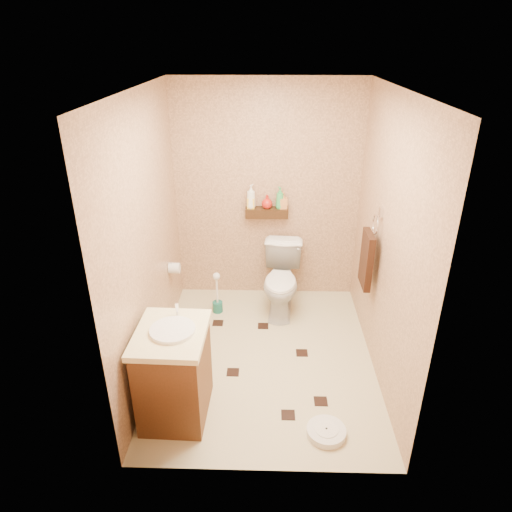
{
  "coord_description": "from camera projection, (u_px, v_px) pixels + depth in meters",
  "views": [
    {
      "loc": [
        0.01,
        -3.47,
        2.75
      ],
      "look_at": [
        -0.09,
        0.25,
        0.94
      ],
      "focal_mm": 32.0,
      "sensor_mm": 36.0,
      "label": 1
    }
  ],
  "objects": [
    {
      "name": "vanity",
      "position": [
        174.0,
        372.0,
        3.53
      ],
      "size": [
        0.54,
        0.65,
        0.9
      ],
      "rotation": [
        0.0,
        0.0,
        -0.03
      ],
      "color": "brown",
      "rests_on": "ground"
    },
    {
      "name": "toilet",
      "position": [
        282.0,
        281.0,
        4.9
      ],
      "size": [
        0.47,
        0.75,
        0.74
      ],
      "primitive_type": "imported",
      "rotation": [
        0.0,
        0.0,
        -0.07
      ],
      "color": "white",
      "rests_on": "ground"
    },
    {
      "name": "bottle_c",
      "position": [
        267.0,
        202.0,
        4.87
      ],
      "size": [
        0.15,
        0.15,
        0.15
      ],
      "primitive_type": "imported",
      "rotation": [
        0.0,
        0.0,
        0.37
      ],
      "color": "red",
      "rests_on": "wall_shelf"
    },
    {
      "name": "toilet_brush",
      "position": [
        217.0,
        298.0,
        4.96
      ],
      "size": [
        0.11,
        0.11,
        0.48
      ],
      "color": "#196458",
      "rests_on": "ground"
    },
    {
      "name": "ground",
      "position": [
        265.0,
        357.0,
        4.32
      ],
      "size": [
        2.5,
        2.5,
        0.0
      ],
      "primitive_type": "plane",
      "color": "beige",
      "rests_on": "ground"
    },
    {
      "name": "bottle_a",
      "position": [
        251.0,
        197.0,
        4.85
      ],
      "size": [
        0.13,
        0.13,
        0.26
      ],
      "primitive_type": "imported",
      "rotation": [
        0.0,
        0.0,
        2.66
      ],
      "color": "white",
      "rests_on": "wall_shelf"
    },
    {
      "name": "wall_right",
      "position": [
        387.0,
        243.0,
        3.77
      ],
      "size": [
        0.04,
        2.5,
        2.4
      ],
      "primitive_type": "cube",
      "color": "tan",
      "rests_on": "ground"
    },
    {
      "name": "toilet_paper",
      "position": [
        174.0,
        268.0,
        4.66
      ],
      "size": [
        0.12,
        0.11,
        0.12
      ],
      "color": "white",
      "rests_on": "wall_left"
    },
    {
      "name": "ceiling",
      "position": [
        268.0,
        89.0,
        3.27
      ],
      "size": [
        2.0,
        2.5,
        0.02
      ],
      "primitive_type": "cube",
      "color": "silver",
      "rests_on": "wall_back"
    },
    {
      "name": "towel_ring",
      "position": [
        367.0,
        257.0,
        4.11
      ],
      "size": [
        0.12,
        0.3,
        0.76
      ],
      "color": "silver",
      "rests_on": "wall_right"
    },
    {
      "name": "bathroom_scale",
      "position": [
        326.0,
        432.0,
        3.47
      ],
      "size": [
        0.34,
        0.34,
        0.06
      ],
      "rotation": [
        0.0,
        0.0,
        -0.14
      ],
      "color": "white",
      "rests_on": "ground"
    },
    {
      "name": "wall_left",
      "position": [
        147.0,
        240.0,
        3.82
      ],
      "size": [
        0.04,
        2.5,
        2.4
      ],
      "primitive_type": "cube",
      "color": "tan",
      "rests_on": "ground"
    },
    {
      "name": "wall_back",
      "position": [
        267.0,
        194.0,
        4.92
      ],
      "size": [
        2.0,
        0.04,
        2.4
      ],
      "primitive_type": "cube",
      "color": "tan",
      "rests_on": "ground"
    },
    {
      "name": "floor_accents",
      "position": [
        268.0,
        361.0,
        4.26
      ],
      "size": [
        1.08,
        1.39,
        0.01
      ],
      "color": "black",
      "rests_on": "ground"
    },
    {
      "name": "wall_front",
      "position": [
        265.0,
        329.0,
        2.67
      ],
      "size": [
        2.0,
        0.04,
        2.4
      ],
      "primitive_type": "cube",
      "color": "tan",
      "rests_on": "ground"
    },
    {
      "name": "bottle_b",
      "position": [
        251.0,
        200.0,
        4.87
      ],
      "size": [
        0.08,
        0.08,
        0.17
      ],
      "primitive_type": "imported",
      "rotation": [
        0.0,
        0.0,
        1.51
      ],
      "color": "yellow",
      "rests_on": "wall_shelf"
    },
    {
      "name": "bottle_d",
      "position": [
        280.0,
        198.0,
        4.85
      ],
      "size": [
        0.12,
        0.12,
        0.23
      ],
      "primitive_type": "imported",
      "rotation": [
        0.0,
        0.0,
        3.65
      ],
      "color": "green",
      "rests_on": "wall_shelf"
    },
    {
      "name": "bottle_e",
      "position": [
        283.0,
        201.0,
        4.86
      ],
      "size": [
        0.09,
        0.09,
        0.18
      ],
      "primitive_type": "imported",
      "rotation": [
        0.0,
        0.0,
        3.23
      ],
      "color": "#D08445",
      "rests_on": "wall_shelf"
    },
    {
      "name": "wall_shelf",
      "position": [
        267.0,
        213.0,
        4.92
      ],
      "size": [
        0.46,
        0.14,
        0.1
      ],
      "primitive_type": "cube",
      "color": "#3C2110",
      "rests_on": "wall_back"
    }
  ]
}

